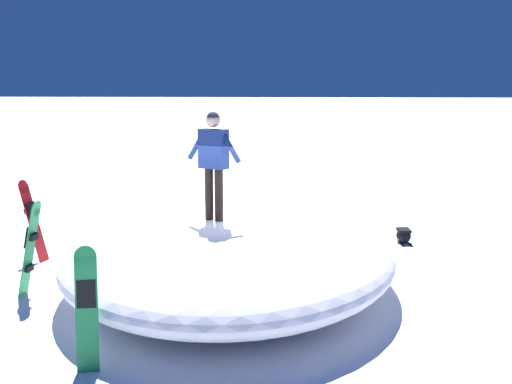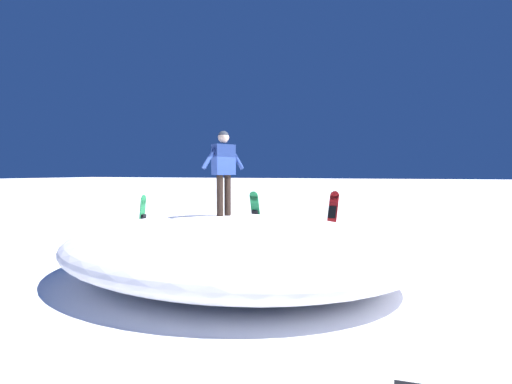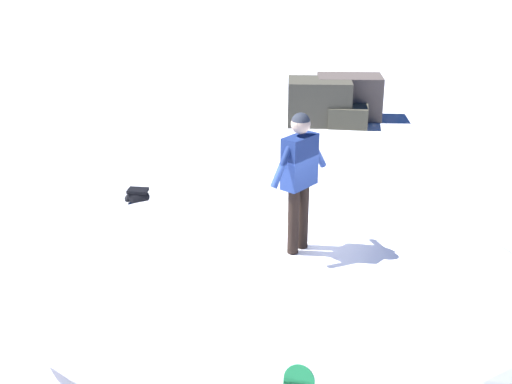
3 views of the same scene
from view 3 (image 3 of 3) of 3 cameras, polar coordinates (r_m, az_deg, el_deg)
name	(u,v)px [view 3 (image 3 of 3)]	position (r m, az deg, el deg)	size (l,w,h in m)	color
ground	(281,319)	(9.42, 2.15, -10.81)	(240.00, 240.00, 0.00)	white
snow_mound	(276,281)	(9.06, 1.69, -7.62)	(7.32, 5.57, 1.26)	white
snowboarder_standing	(299,169)	(8.07, 3.75, 1.96)	(0.97, 0.60, 1.79)	black
backpack_near	(138,196)	(13.14, -10.12, -0.35)	(0.34, 0.69, 0.31)	black
rock_outcrop	(336,102)	(18.43, 6.89, 7.70)	(1.96, 2.61, 1.19)	#4D4938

